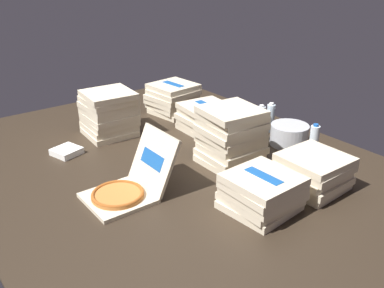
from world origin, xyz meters
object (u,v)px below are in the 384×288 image
object	(u,v)px
pizza_stack_left_near	(206,118)
pizza_stack_right_near	(262,193)
open_pizza_box	(128,186)
pizza_stack_center_near	(109,113)
pizza_stack_left_mid	(231,136)
ice_bucket	(289,135)
water_bottle_2	(261,120)
water_bottle_0	(270,118)
pizza_stack_center_far	(173,99)
napkin_pile	(67,151)
water_bottle_3	(314,141)
water_bottle_1	(258,128)
pizza_stack_right_mid	(313,172)

from	to	relation	value
pizza_stack_left_near	pizza_stack_right_near	world-z (taller)	same
open_pizza_box	pizza_stack_center_near	distance (m)	0.95
pizza_stack_left_mid	ice_bucket	distance (m)	0.55
water_bottle_2	water_bottle_0	bearing A→B (deg)	83.33
pizza_stack_left_mid	pizza_stack_center_far	xyz separation A→B (m)	(-1.01, 0.25, -0.06)
pizza_stack_left_mid	napkin_pile	distance (m)	1.13
water_bottle_2	water_bottle_3	xyz separation A→B (m)	(0.49, 0.00, 0.00)
pizza_stack_left_mid	pizza_stack_left_near	world-z (taller)	pizza_stack_left_mid
water_bottle_1	pizza_stack_left_mid	bearing A→B (deg)	-72.22
pizza_stack_left_mid	water_bottle_0	size ratio (longest dim) A/B	1.67
pizza_stack_right_mid	ice_bucket	size ratio (longest dim) A/B	1.38
pizza_stack_right_mid	pizza_stack_right_near	bearing A→B (deg)	-92.56
pizza_stack_left_near	pizza_stack_right_mid	xyz separation A→B (m)	(1.07, -0.07, -0.00)
water_bottle_1	water_bottle_2	world-z (taller)	same
water_bottle_1	napkin_pile	xyz separation A→B (m)	(-0.65, -1.18, -0.09)
pizza_stack_right_mid	napkin_pile	size ratio (longest dim) A/B	2.22
open_pizza_box	pizza_stack_center_far	distance (m)	1.40
water_bottle_2	pizza_stack_center_far	bearing A→B (deg)	-161.92
pizza_stack_right_mid	water_bottle_2	size ratio (longest dim) A/B	1.61
pizza_stack_center_far	water_bottle_1	xyz separation A→B (m)	(0.89, 0.12, -0.02)
pizza_stack_center_near	water_bottle_2	size ratio (longest dim) A/B	1.65
pizza_stack_left_mid	ice_bucket	world-z (taller)	pizza_stack_left_mid
pizza_stack_left_near	pizza_stack_right_near	size ratio (longest dim) A/B	1.01
pizza_stack_center_near	water_bottle_1	world-z (taller)	pizza_stack_center_near
water_bottle_2	napkin_pile	size ratio (longest dim) A/B	1.38
pizza_stack_left_mid	pizza_stack_center_far	world-z (taller)	pizza_stack_left_mid
open_pizza_box	water_bottle_2	xyz separation A→B (m)	(-0.19, 1.25, 0.04)
pizza_stack_right_near	water_bottle_3	xyz separation A→B (m)	(-0.25, 0.76, 0.01)
pizza_stack_left_mid	pizza_stack_center_far	size ratio (longest dim) A/B	0.94
pizza_stack_left_near	water_bottle_2	world-z (taller)	water_bottle_2
pizza_stack_center_far	pizza_stack_left_near	bearing A→B (deg)	-3.30
pizza_stack_center_near	ice_bucket	size ratio (longest dim) A/B	1.41
pizza_stack_left_near	water_bottle_2	bearing A→B (deg)	43.01
pizza_stack_left_mid	pizza_stack_center_near	bearing A→B (deg)	-156.11
water_bottle_2	pizza_stack_center_near	bearing A→B (deg)	-127.13
pizza_stack_center_near	napkin_pile	distance (m)	0.45
pizza_stack_right_mid	ice_bucket	distance (m)	0.63
pizza_stack_center_near	pizza_stack_right_near	bearing A→B (deg)	6.10
open_pizza_box	water_bottle_3	bearing A→B (deg)	76.76
water_bottle_2	water_bottle_3	distance (m)	0.49
pizza_stack_left_near	water_bottle_1	xyz separation A→B (m)	(0.41, 0.15, 0.01)
pizza_stack_center_far	pizza_stack_center_near	bearing A→B (deg)	-81.34
pizza_stack_left_near	water_bottle_3	size ratio (longest dim) A/B	1.67
pizza_stack_right_near	pizza_stack_center_far	bearing A→B (deg)	161.92
pizza_stack_right_mid	water_bottle_2	bearing A→B (deg)	154.98
pizza_stack_center_near	pizza_stack_center_far	world-z (taller)	pizza_stack_center_near
open_pizza_box	pizza_stack_left_mid	size ratio (longest dim) A/B	1.28
pizza_stack_center_near	pizza_stack_center_far	xyz separation A→B (m)	(-0.10, 0.65, -0.04)
pizza_stack_right_near	water_bottle_3	bearing A→B (deg)	108.47
pizza_stack_left_near	napkin_pile	bearing A→B (deg)	-103.19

